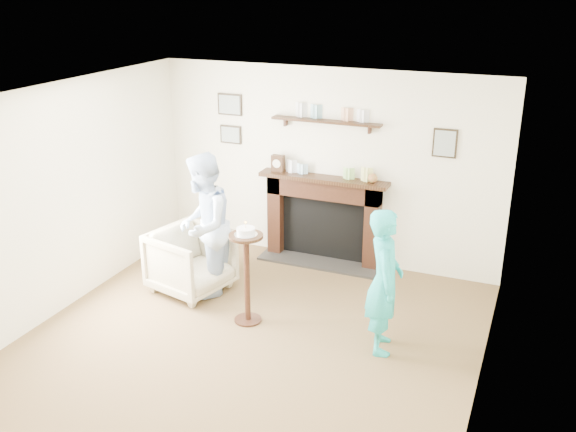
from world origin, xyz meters
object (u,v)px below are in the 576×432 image
object	(u,v)px
man	(207,292)
pedestal_table	(247,261)
woman	(380,347)
armchair	(193,290)

from	to	relation	value
man	pedestal_table	xyz separation A→B (m)	(0.75, -0.42, 0.71)
man	woman	bearing A→B (deg)	65.57
woman	pedestal_table	world-z (taller)	pedestal_table
man	woman	world-z (taller)	man
man	woman	size ratio (longest dim) A/B	1.14
woman	armchair	bearing A→B (deg)	64.52
man	pedestal_table	bearing A→B (deg)	46.21
man	woman	distance (m)	2.26
pedestal_table	woman	bearing A→B (deg)	1.08
armchair	man	size ratio (longest dim) A/B	0.49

